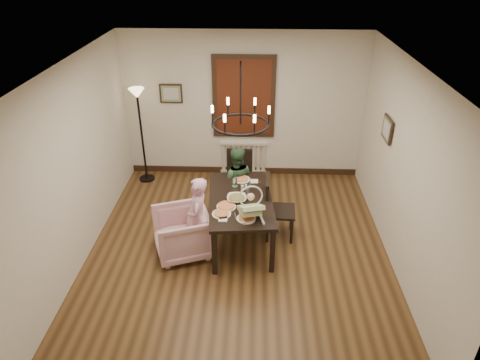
# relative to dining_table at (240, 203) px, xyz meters

# --- Properties ---
(room_shell) EXTENTS (4.51, 5.00, 2.81)m
(room_shell) POSITION_rel_dining_table_xyz_m (-0.02, 0.10, 0.71)
(room_shell) COLOR brown
(room_shell) RESTS_ON ground
(dining_table) EXTENTS (1.07, 1.72, 0.77)m
(dining_table) POSITION_rel_dining_table_xyz_m (0.00, 0.00, 0.00)
(dining_table) COLOR black
(dining_table) RESTS_ON room_shell
(chair_far) EXTENTS (0.46, 0.46, 1.01)m
(chair_far) POSITION_rel_dining_table_xyz_m (-0.07, 1.02, -0.18)
(chair_far) COLOR black
(chair_far) RESTS_ON room_shell
(chair_right) EXTENTS (0.48, 0.48, 1.04)m
(chair_right) POSITION_rel_dining_table_xyz_m (0.61, 0.14, -0.17)
(chair_right) COLOR black
(chair_right) RESTS_ON room_shell
(armchair) EXTENTS (1.00, 0.99, 0.72)m
(armchair) POSITION_rel_dining_table_xyz_m (-0.86, -0.35, -0.33)
(armchair) COLOR #D7A4B1
(armchair) RESTS_ON room_shell
(elderly_woman) EXTENTS (0.25, 0.39, 1.05)m
(elderly_woman) POSITION_rel_dining_table_xyz_m (-0.60, -0.35, -0.16)
(elderly_woman) COLOR #D596B4
(elderly_woman) RESTS_ON room_shell
(seated_man) EXTENTS (0.51, 0.40, 1.02)m
(seated_man) POSITION_rel_dining_table_xyz_m (-0.10, 0.77, -0.18)
(seated_man) COLOR #355939
(seated_man) RESTS_ON room_shell
(baby_bouncer) EXTENTS (0.47, 0.56, 0.32)m
(baby_bouncer) POSITION_rel_dining_table_xyz_m (0.16, -0.47, 0.25)
(baby_bouncer) COLOR #BDCE8E
(baby_bouncer) RESTS_ON dining_table
(salad_bowl) EXTENTS (0.35, 0.35, 0.09)m
(salad_bowl) POSITION_rel_dining_table_xyz_m (-0.05, -0.08, 0.13)
(salad_bowl) COLOR white
(salad_bowl) RESTS_ON dining_table
(pizza_platter) EXTENTS (0.28, 0.28, 0.04)m
(pizza_platter) POSITION_rel_dining_table_xyz_m (-0.19, -0.26, 0.11)
(pizza_platter) COLOR tan
(pizza_platter) RESTS_ON dining_table
(drinking_glass) EXTENTS (0.06, 0.06, 0.13)m
(drinking_glass) POSITION_rel_dining_table_xyz_m (0.10, 0.01, 0.15)
(drinking_glass) COLOR silver
(drinking_glass) RESTS_ON dining_table
(window_blinds) EXTENTS (1.00, 0.03, 1.40)m
(window_blinds) POSITION_rel_dining_table_xyz_m (-0.02, 2.19, 0.91)
(window_blinds) COLOR #562811
(window_blinds) RESTS_ON room_shell
(radiator) EXTENTS (0.92, 0.12, 0.62)m
(radiator) POSITION_rel_dining_table_xyz_m (-0.02, 2.21, -0.34)
(radiator) COLOR silver
(radiator) RESTS_ON room_shell
(picture_back) EXTENTS (0.42, 0.03, 0.36)m
(picture_back) POSITION_rel_dining_table_xyz_m (-1.37, 2.20, 0.96)
(picture_back) COLOR black
(picture_back) RESTS_ON room_shell
(picture_right) EXTENTS (0.03, 0.42, 0.36)m
(picture_right) POSITION_rel_dining_table_xyz_m (2.19, 0.63, 0.96)
(picture_right) COLOR black
(picture_right) RESTS_ON room_shell
(floor_lamp) EXTENTS (0.30, 0.30, 1.80)m
(floor_lamp) POSITION_rel_dining_table_xyz_m (-1.92, 1.88, 0.21)
(floor_lamp) COLOR black
(floor_lamp) RESTS_ON room_shell
(chandelier) EXTENTS (0.80, 0.80, 0.04)m
(chandelier) POSITION_rel_dining_table_xyz_m (0.00, -0.00, 1.26)
(chandelier) COLOR black
(chandelier) RESTS_ON room_shell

